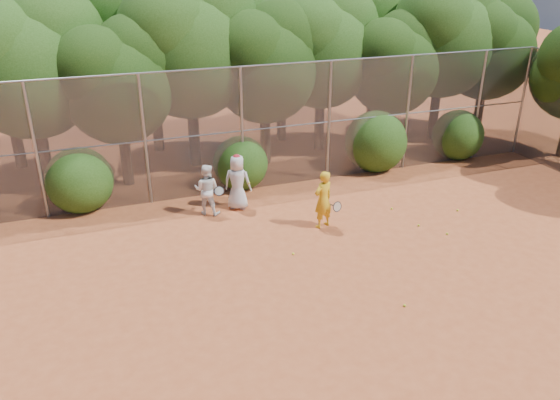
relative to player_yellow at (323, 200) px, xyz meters
name	(u,v)px	position (x,y,z in m)	size (l,w,h in m)	color
ground	(354,276)	(-0.34, -2.66, -0.84)	(80.00, 80.00, 0.00)	#A14924
fence_back	(269,127)	(-0.46, 3.34, 1.22)	(20.05, 0.09, 4.03)	gray
tree_1	(29,59)	(-7.28, 5.88, 3.33)	(4.64, 4.03, 6.35)	black
tree_2	(118,77)	(-4.79, 5.17, 2.75)	(3.99, 3.47, 5.47)	black
tree_3	(189,41)	(-2.28, 6.18, 3.56)	(4.89, 4.26, 6.70)	black
tree_4	(266,59)	(0.21, 5.57, 2.92)	(4.19, 3.64, 5.73)	black
tree_5	(323,44)	(2.72, 6.38, 3.21)	(4.51, 3.92, 6.17)	black
tree_6	(394,60)	(5.21, 5.37, 2.63)	(3.86, 3.36, 5.29)	black
tree_7	(444,32)	(7.72, 5.98, 3.44)	(4.77, 4.14, 6.53)	black
tree_8	(489,43)	(9.71, 5.67, 2.98)	(4.25, 3.70, 5.82)	black
tree_10	(150,28)	(-3.27, 8.38, 3.79)	(5.15, 4.48, 7.06)	black
tree_11	(282,36)	(1.72, 7.98, 3.33)	(4.64, 4.03, 6.35)	black
tree_12	(378,21)	(6.22, 8.58, 3.67)	(5.02, 4.37, 6.88)	black
bush_0	(79,177)	(-6.34, 3.64, 0.16)	(2.00, 2.00, 2.00)	#1F4210
bush_1	(240,161)	(-1.34, 3.64, 0.06)	(1.80, 1.80, 1.80)	#1F4210
bush_2	(376,139)	(3.66, 3.64, 0.26)	(2.20, 2.20, 2.20)	#1F4210
bush_3	(458,133)	(7.16, 3.64, 0.11)	(1.90, 1.90, 1.90)	#1F4210
player_yellow	(323,200)	(0.00, 0.00, 0.00)	(0.86, 0.57, 1.68)	gold
player_teen	(237,182)	(-1.90, 2.02, 0.02)	(0.99, 0.89, 1.72)	silver
player_white	(207,190)	(-2.86, 1.96, -0.07)	(0.95, 0.90, 1.54)	white
ball_0	(447,234)	(3.03, -1.65, -0.80)	(0.07, 0.07, 0.07)	yellow
ball_1	(458,210)	(4.24, -0.48, -0.80)	(0.07, 0.07, 0.07)	yellow
ball_2	(405,305)	(0.12, -4.17, -0.80)	(0.07, 0.07, 0.07)	yellow
ball_3	(419,225)	(2.58, -0.94, -0.80)	(0.07, 0.07, 0.07)	yellow
ball_4	(293,254)	(-1.36, -1.22, -0.80)	(0.07, 0.07, 0.07)	yellow
ball_5	(392,209)	(2.44, 0.30, -0.80)	(0.07, 0.07, 0.07)	yellow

